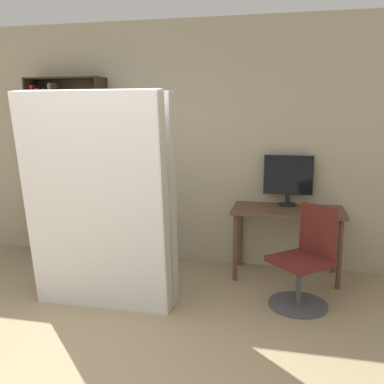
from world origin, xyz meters
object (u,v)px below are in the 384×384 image
Objects in this scene: mattress_near at (96,205)px; mattress_far at (108,199)px; bookshelf at (61,170)px; monitor at (288,177)px; office_chair at (304,267)px.

mattress_near is 0.25m from mattress_far.
bookshelf reaches higher than mattress_near.
bookshelf reaches higher than monitor.
monitor is 0.60× the size of office_chair.
mattress_near is 1.00× the size of mattress_far.
mattress_near is at bearing -164.01° from office_chair.
mattress_far is at bearing -45.39° from bookshelf.
mattress_far is (-1.56, -1.09, -0.09)m from monitor.
mattress_near is (-1.73, -0.50, 0.59)m from office_chair.
mattress_near reaches higher than office_chair.
bookshelf is 1.11× the size of mattress_far.
bookshelf is at bearing 163.23° from office_chair.
office_chair is 0.43× the size of bookshelf.
mattress_far reaches higher than office_chair.
monitor is 2.06m from mattress_near.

